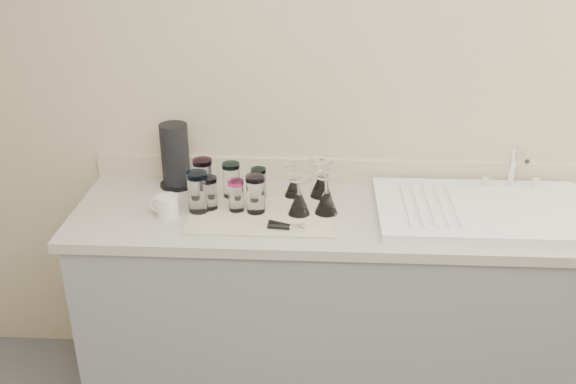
# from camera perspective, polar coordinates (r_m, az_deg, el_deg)

# --- Properties ---
(room_envelope) EXTENTS (3.54, 3.50, 2.52)m
(room_envelope) POSITION_cam_1_polar(r_m,az_deg,el_deg) (1.12, 7.13, 0.52)
(room_envelope) COLOR #57575C
(room_envelope) RESTS_ON ground
(counter_unit) EXTENTS (2.06, 0.62, 0.90)m
(counter_unit) POSITION_cam_1_polar(r_m,az_deg,el_deg) (2.71, 4.32, -10.19)
(counter_unit) COLOR gray
(counter_unit) RESTS_ON ground
(sink_unit) EXTENTS (0.82, 0.50, 0.22)m
(sink_unit) POSITION_cam_1_polar(r_m,az_deg,el_deg) (2.55, 17.15, -1.51)
(sink_unit) COLOR white
(sink_unit) RESTS_ON counter_unit
(dish_towel) EXTENTS (0.55, 0.42, 0.01)m
(dish_towel) POSITION_cam_1_polar(r_m,az_deg,el_deg) (2.48, -2.27, -1.60)
(dish_towel) COLOR beige
(dish_towel) RESTS_ON counter_unit
(tumbler_teal) EXTENTS (0.08, 0.08, 0.15)m
(tumbler_teal) POSITION_cam_1_polar(r_m,az_deg,el_deg) (2.58, -7.55, 1.32)
(tumbler_teal) COLOR white
(tumbler_teal) RESTS_ON dish_towel
(tumbler_cyan) EXTENTS (0.07, 0.07, 0.14)m
(tumbler_cyan) POSITION_cam_1_polar(r_m,az_deg,el_deg) (2.56, -5.06, 1.11)
(tumbler_cyan) COLOR white
(tumbler_cyan) RESTS_ON dish_towel
(tumbler_purple) EXTENTS (0.06, 0.06, 0.12)m
(tumbler_purple) POSITION_cam_1_polar(r_m,az_deg,el_deg) (2.54, -2.63, 0.81)
(tumbler_purple) COLOR white
(tumbler_purple) RESTS_ON dish_towel
(tumbler_magenta) EXTENTS (0.06, 0.06, 0.13)m
(tumbler_magenta) POSITION_cam_1_polar(r_m,az_deg,el_deg) (2.47, -7.02, -0.06)
(tumbler_magenta) COLOR white
(tumbler_magenta) RESTS_ON dish_towel
(tumbler_blue) EXTENTS (0.06, 0.06, 0.12)m
(tumbler_blue) POSITION_cam_1_polar(r_m,az_deg,el_deg) (2.45, -4.63, -0.29)
(tumbler_blue) COLOR white
(tumbler_blue) RESTS_ON dish_towel
(tumbler_lavender) EXTENTS (0.07, 0.07, 0.15)m
(tumbler_lavender) POSITION_cam_1_polar(r_m,az_deg,el_deg) (2.42, -2.90, -0.15)
(tumbler_lavender) COLOR white
(tumbler_lavender) RESTS_ON dish_towel
(tumbler_extra) EXTENTS (0.08, 0.08, 0.16)m
(tumbler_extra) POSITION_cam_1_polar(r_m,az_deg,el_deg) (2.45, -8.03, 0.03)
(tumbler_extra) COLOR white
(tumbler_extra) RESTS_ON dish_towel
(goblet_back_left) EXTENTS (0.07, 0.07, 0.13)m
(goblet_back_left) POSITION_cam_1_polar(r_m,az_deg,el_deg) (2.56, 0.50, 0.58)
(goblet_back_left) COLOR white
(goblet_back_left) RESTS_ON dish_towel
(goblet_back_right) EXTENTS (0.09, 0.09, 0.16)m
(goblet_back_right) POSITION_cam_1_polar(r_m,az_deg,el_deg) (2.56, 2.97, 0.77)
(goblet_back_right) COLOR white
(goblet_back_right) RESTS_ON dish_towel
(goblet_front_left) EXTENTS (0.09, 0.09, 0.15)m
(goblet_front_left) POSITION_cam_1_polar(r_m,az_deg,el_deg) (2.41, 0.99, -0.83)
(goblet_front_left) COLOR white
(goblet_front_left) RESTS_ON dish_towel
(goblet_front_right) EXTENTS (0.09, 0.09, 0.16)m
(goblet_front_right) POSITION_cam_1_polar(r_m,az_deg,el_deg) (2.43, 3.44, -0.69)
(goblet_front_right) COLOR white
(goblet_front_right) RESTS_ON dish_towel
(can_opener) EXTENTS (0.14, 0.07, 0.02)m
(can_opener) POSITION_cam_1_polar(r_m,az_deg,el_deg) (2.33, -0.14, -3.08)
(can_opener) COLOR silver
(can_opener) RESTS_ON dish_towel
(white_mug) EXTENTS (0.12, 0.10, 0.08)m
(white_mug) POSITION_cam_1_polar(r_m,az_deg,el_deg) (2.46, -10.71, -1.27)
(white_mug) COLOR silver
(white_mug) RESTS_ON counter_unit
(paper_towel_roll) EXTENTS (0.14, 0.14, 0.27)m
(paper_towel_roll) POSITION_cam_1_polar(r_m,az_deg,el_deg) (2.68, -9.99, 3.15)
(paper_towel_roll) COLOR black
(paper_towel_roll) RESTS_ON counter_unit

